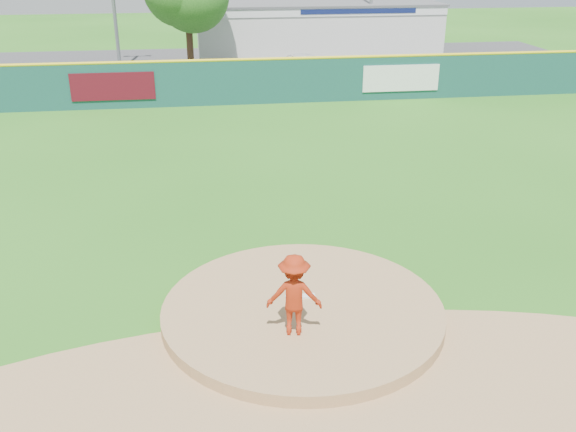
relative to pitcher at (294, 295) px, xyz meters
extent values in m
plane|color=#286B19|center=(0.31, 0.90, -1.02)|extent=(120.00, 120.00, 0.00)
cylinder|color=#9E774C|center=(0.31, 0.90, -1.02)|extent=(5.50, 5.50, 0.50)
cube|color=white|center=(0.31, 1.20, -0.75)|extent=(0.60, 0.15, 0.04)
cylinder|color=#9E774C|center=(0.31, -2.10, -1.02)|extent=(15.40, 15.40, 0.01)
cube|color=#38383A|center=(0.31, 27.90, -1.01)|extent=(44.00, 16.00, 0.02)
imported|color=#9D250D|center=(0.00, 0.00, 0.00)|extent=(1.08, 0.74, 1.54)
imported|color=white|center=(4.71, 25.06, -0.42)|extent=(4.43, 2.46, 1.17)
cube|color=silver|center=(6.31, 32.90, 0.58)|extent=(15.00, 8.00, 3.20)
cube|color=white|center=(6.31, 28.88, 1.98)|extent=(15.00, 0.06, 0.55)
cube|color=#0F194C|center=(8.31, 28.84, 1.98)|extent=(7.00, 0.03, 0.28)
cube|color=#59595B|center=(6.31, 32.90, 2.23)|extent=(15.20, 8.20, 0.12)
cube|color=#550C18|center=(-5.08, 18.82, -0.02)|extent=(3.60, 0.04, 1.20)
cube|color=white|center=(7.89, 18.82, -0.02)|extent=(3.60, 0.04, 1.20)
cube|color=#154641|center=(0.31, 18.90, -0.02)|extent=(40.00, 0.10, 2.00)
cylinder|color=yellow|center=(0.31, 18.90, 0.98)|extent=(40.00, 0.14, 0.14)
cylinder|color=#382314|center=(-1.69, 25.90, 0.28)|extent=(0.36, 0.36, 2.60)
cylinder|color=#382314|center=(13.31, 36.90, -0.22)|extent=(0.40, 0.40, 1.60)
camera|label=1|loc=(-1.53, -9.77, 5.77)|focal=40.00mm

